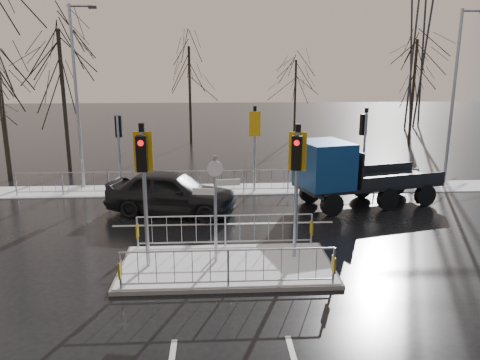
{
  "coord_description": "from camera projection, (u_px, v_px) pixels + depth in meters",
  "views": [
    {
      "loc": [
        -0.31,
        -12.3,
        5.63
      ],
      "look_at": [
        0.56,
        3.17,
        1.8
      ],
      "focal_mm": 35.0,
      "sensor_mm": 36.0,
      "label": 1
    }
  ],
  "objects": [
    {
      "name": "tree_far_c",
      "position": [
        415.0,
        72.0,
        33.17
      ],
      "size": [
        4.0,
        4.0,
        7.55
      ],
      "color": "black",
      "rests_on": "ground"
    },
    {
      "name": "tree_far_a",
      "position": [
        189.0,
        76.0,
        33.34
      ],
      "size": [
        3.75,
        3.75,
        7.08
      ],
      "color": "black",
      "rests_on": "ground"
    },
    {
      "name": "tree_near_b",
      "position": [
        62.0,
        74.0,
        23.73
      ],
      "size": [
        4.0,
        4.0,
        7.55
      ],
      "color": "black",
      "rests_on": "ground"
    },
    {
      "name": "ground",
      "position": [
        227.0,
        268.0,
        13.29
      ],
      "size": [
        120.0,
        120.0,
        0.0
      ],
      "primitive_type": "plane",
      "color": "black",
      "rests_on": "ground"
    },
    {
      "name": "street_lamp_right",
      "position": [
        455.0,
        93.0,
        21.05
      ],
      "size": [
        1.25,
        0.18,
        8.0
      ],
      "color": "#999FA7",
      "rests_on": "ground"
    },
    {
      "name": "far_kerb_fixtures",
      "position": [
        228.0,
        171.0,
        20.9
      ],
      "size": [
        18.0,
        0.65,
        3.83
      ],
      "color": "#999FA7",
      "rests_on": "ground"
    },
    {
      "name": "car_far_lane",
      "position": [
        172.0,
        192.0,
        18.01
      ],
      "size": [
        5.35,
        3.24,
        1.71
      ],
      "primitive_type": "imported",
      "rotation": [
        0.0,
        0.0,
        1.31
      ],
      "color": "black",
      "rests_on": "ground"
    },
    {
      "name": "street_lamp_left",
      "position": [
        78.0,
        91.0,
        21.07
      ],
      "size": [
        1.25,
        0.18,
        8.2
      ],
      "color": "#999FA7",
      "rests_on": "ground"
    },
    {
      "name": "tree_far_b",
      "position": [
        295.0,
        84.0,
        35.87
      ],
      "size": [
        3.25,
        3.25,
        6.14
      ],
      "color": "black",
      "rests_on": "ground"
    },
    {
      "name": "pylon_wires",
      "position": [
        410.0,
        1.0,
        40.64
      ],
      "size": [
        70.0,
        2.38,
        19.97
      ],
      "color": "#2D3033",
      "rests_on": "ground"
    },
    {
      "name": "flatbed_truck",
      "position": [
        342.0,
        172.0,
        18.7
      ],
      "size": [
        6.23,
        3.58,
        2.72
      ],
      "color": "black",
      "rests_on": "ground"
    },
    {
      "name": "traffic_island",
      "position": [
        226.0,
        255.0,
        13.2
      ],
      "size": [
        6.0,
        3.04,
        4.15
      ],
      "color": "slate",
      "rests_on": "ground"
    },
    {
      "name": "lane_markings",
      "position": [
        227.0,
        273.0,
        12.96
      ],
      "size": [
        8.0,
        11.38,
        0.01
      ],
      "color": "silver",
      "rests_on": "ground"
    },
    {
      "name": "snow_verge",
      "position": [
        221.0,
        189.0,
        21.62
      ],
      "size": [
        30.0,
        2.0,
        0.04
      ],
      "primitive_type": "cube",
      "color": "white",
      "rests_on": "ground"
    }
  ]
}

